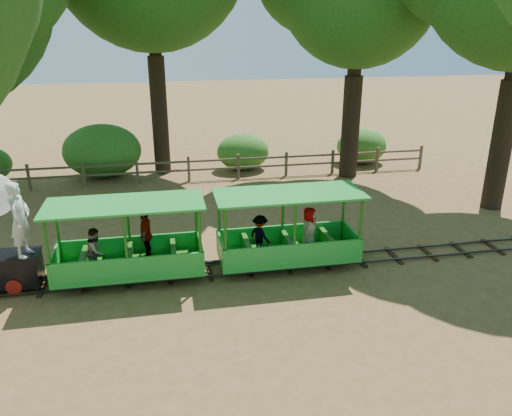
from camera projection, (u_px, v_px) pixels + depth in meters
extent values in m
plane|color=olive|center=(249.00, 270.00, 12.81)|extent=(90.00, 90.00, 0.00)
cube|color=#3F3D3A|center=(251.00, 272.00, 12.51)|extent=(22.00, 0.05, 0.05)
cube|color=#3F3D3A|center=(247.00, 262.00, 13.06)|extent=(22.00, 0.05, 0.05)
cube|color=#382314|center=(249.00, 269.00, 12.81)|extent=(0.12, 1.00, 0.05)
cube|color=#382314|center=(43.00, 287.00, 11.92)|extent=(0.12, 1.00, 0.05)
cube|color=#382314|center=(428.00, 253.00, 13.69)|extent=(0.12, 1.00, 0.05)
cube|color=black|center=(20.00, 265.00, 11.63)|extent=(0.89, 0.69, 0.55)
cube|color=black|center=(18.00, 254.00, 11.53)|extent=(0.94, 0.75, 0.04)
cylinder|color=maroon|center=(14.00, 287.00, 11.41)|extent=(0.36, 0.06, 0.36)
cylinder|color=maroon|center=(22.00, 273.00, 12.07)|extent=(0.36, 0.06, 0.36)
imported|color=silver|center=(20.00, 219.00, 11.13)|extent=(0.55, 0.72, 1.76)
cube|color=green|center=(131.00, 268.00, 12.18)|extent=(3.53, 1.35, 0.10)
cube|color=#1F6316|center=(131.00, 273.00, 12.22)|extent=(3.18, 0.52, 0.15)
cube|color=green|center=(128.00, 268.00, 11.49)|extent=(3.53, 0.06, 0.52)
cube|color=green|center=(131.00, 246.00, 12.66)|extent=(3.53, 0.06, 0.52)
cube|color=green|center=(124.00, 204.00, 11.60)|extent=(3.69, 1.51, 0.05)
cylinder|color=#1F6316|center=(48.00, 254.00, 11.03)|extent=(0.07, 0.07, 1.66)
cylinder|color=#1F6316|center=(58.00, 232.00, 12.16)|extent=(0.07, 0.07, 1.66)
cylinder|color=#1F6316|center=(200.00, 242.00, 11.63)|extent=(0.07, 0.07, 1.66)
cylinder|color=#1F6316|center=(196.00, 222.00, 12.75)|extent=(0.07, 0.07, 1.66)
cube|color=#1F6316|center=(84.00, 262.00, 11.90)|extent=(0.12, 1.14, 0.42)
cube|color=#1F6316|center=(130.00, 258.00, 12.09)|extent=(0.12, 1.14, 0.42)
cube|color=#1F6316|center=(174.00, 255.00, 12.28)|extent=(0.12, 1.14, 0.42)
cylinder|color=black|center=(81.00, 282.00, 11.69)|extent=(0.29, 0.06, 0.29)
cylinder|color=black|center=(85.00, 269.00, 12.34)|extent=(0.29, 0.06, 0.29)
cylinder|color=black|center=(178.00, 274.00, 12.08)|extent=(0.29, 0.06, 0.29)
cylinder|color=black|center=(177.00, 261.00, 12.74)|extent=(0.29, 0.06, 0.29)
imported|color=gray|center=(96.00, 251.00, 11.66)|extent=(0.57, 0.65, 1.14)
imported|color=gray|center=(146.00, 234.00, 12.34)|extent=(0.43, 0.82, 1.33)
cube|color=green|center=(288.00, 255.00, 12.88)|extent=(3.53, 1.35, 0.10)
cube|color=#1F6316|center=(287.00, 259.00, 12.92)|extent=(3.18, 0.52, 0.15)
cube|color=green|center=(294.00, 254.00, 12.19)|extent=(3.53, 0.06, 0.52)
cube|color=green|center=(282.00, 234.00, 13.36)|extent=(3.53, 0.06, 0.52)
cube|color=green|center=(289.00, 194.00, 12.30)|extent=(3.69, 1.51, 0.05)
cylinder|color=#1F6316|center=(225.00, 240.00, 11.73)|extent=(0.07, 0.07, 1.66)
cylinder|color=#1F6316|center=(219.00, 221.00, 12.86)|extent=(0.07, 0.07, 1.66)
cylinder|color=#1F6316|center=(360.00, 229.00, 12.33)|extent=(0.07, 0.07, 1.66)
cylinder|color=#1F6316|center=(343.00, 212.00, 13.45)|extent=(0.07, 0.07, 1.66)
cube|color=#1F6316|center=(247.00, 249.00, 12.60)|extent=(0.12, 1.14, 0.42)
cube|color=#1F6316|center=(288.00, 246.00, 12.79)|extent=(0.12, 1.14, 0.42)
cube|color=#1F6316|center=(327.00, 242.00, 12.98)|extent=(0.12, 1.14, 0.42)
cylinder|color=black|center=(247.00, 268.00, 12.39)|extent=(0.29, 0.06, 0.29)
cylinder|color=black|center=(242.00, 255.00, 13.04)|extent=(0.29, 0.06, 0.29)
cylinder|color=black|center=(334.00, 260.00, 12.78)|extent=(0.29, 0.06, 0.29)
cylinder|color=black|center=(325.00, 248.00, 13.44)|extent=(0.29, 0.06, 0.29)
imported|color=gray|center=(260.00, 235.00, 12.60)|extent=(0.71, 0.79, 1.07)
imported|color=gray|center=(309.00, 230.00, 12.66)|extent=(0.66, 0.72, 1.24)
cylinder|color=#2D2116|center=(160.00, 116.00, 20.38)|extent=(0.66, 0.66, 4.74)
cylinder|color=#2D2116|center=(153.00, 19.00, 19.08)|extent=(0.50, 0.50, 2.71)
cylinder|color=#2D2116|center=(351.00, 127.00, 19.99)|extent=(0.72, 0.72, 4.04)
cylinder|color=#2D2116|center=(356.00, 44.00, 18.88)|extent=(0.54, 0.54, 2.31)
cylinder|color=#2D2116|center=(501.00, 146.00, 16.42)|extent=(0.68, 0.68, 4.27)
cube|color=brown|center=(29.00, 177.00, 18.77)|extent=(0.10, 0.10, 1.00)
cube|color=brown|center=(84.00, 174.00, 19.12)|extent=(0.10, 0.10, 1.00)
cube|color=brown|center=(137.00, 172.00, 19.47)|extent=(0.10, 0.10, 1.00)
cube|color=brown|center=(189.00, 169.00, 19.83)|extent=(0.10, 0.10, 1.00)
cube|color=brown|center=(238.00, 166.00, 20.18)|extent=(0.10, 0.10, 1.00)
cube|color=brown|center=(286.00, 164.00, 20.53)|extent=(0.10, 0.10, 1.00)
cube|color=brown|center=(333.00, 161.00, 20.89)|extent=(0.10, 0.10, 1.00)
cube|color=brown|center=(377.00, 159.00, 21.24)|extent=(0.10, 0.10, 1.00)
cube|color=brown|center=(421.00, 157.00, 21.60)|extent=(0.10, 0.10, 1.00)
cube|color=brown|center=(214.00, 160.00, 19.90)|extent=(18.00, 0.06, 0.08)
cube|color=brown|center=(214.00, 169.00, 20.02)|extent=(18.00, 0.06, 0.08)
ellipsoid|color=#2D6B1E|center=(102.00, 151.00, 20.22)|extent=(3.12, 2.40, 2.16)
ellipsoid|color=#2D6B1E|center=(243.00, 152.00, 21.35)|extent=(2.24, 1.72, 1.55)
ellipsoid|color=#2D6B1E|center=(362.00, 146.00, 22.30)|extent=(2.26, 1.74, 1.56)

